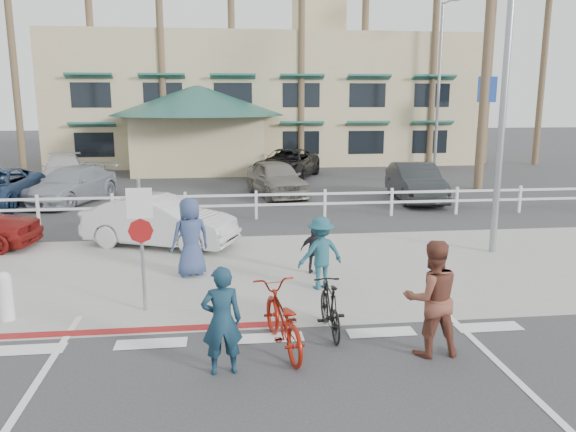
{
  "coord_description": "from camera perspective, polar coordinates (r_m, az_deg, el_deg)",
  "views": [
    {
      "loc": [
        -0.74,
        -8.46,
        4.07
      ],
      "look_at": [
        0.71,
        3.77,
        1.5
      ],
      "focal_mm": 35.0,
      "sensor_mm": 36.0,
      "label": 1
    }
  ],
  "objects": [
    {
      "name": "palm_3",
      "position": [
        33.74,
        -12.79,
        16.49
      ],
      "size": [
        4.0,
        4.0,
        14.0
      ],
      "primitive_type": null,
      "color": "#163B19",
      "rests_on": "ground"
    },
    {
      "name": "bike_red",
      "position": [
        9.36,
        -0.62,
        -10.43
      ],
      "size": [
        1.04,
        2.11,
        1.06
      ],
      "primitive_type": "imported",
      "rotation": [
        0.0,
        0.0,
        3.31
      ],
      "color": "maroon",
      "rests_on": "ground"
    },
    {
      "name": "palm_4",
      "position": [
        34.64,
        -5.75,
        17.41
      ],
      "size": [
        4.0,
        4.0,
        15.0
      ],
      "primitive_type": null,
      "color": "#163B19",
      "rests_on": "ground"
    },
    {
      "name": "lot_car_3",
      "position": [
        23.42,
        12.82,
        3.36
      ],
      "size": [
        2.0,
        4.72,
        1.52
      ],
      "primitive_type": "imported",
      "rotation": [
        0.0,
        0.0,
        -0.09
      ],
      "color": "black",
      "rests_on": "ground"
    },
    {
      "name": "pedestrian_a",
      "position": [
        12.2,
        3.33,
        -3.78
      ],
      "size": [
        1.16,
        0.86,
        1.6
      ],
      "primitive_type": "imported",
      "rotation": [
        0.0,
        0.0,
        3.43
      ],
      "color": "#1C4E5B",
      "rests_on": "ground"
    },
    {
      "name": "cross_street",
      "position": [
        17.45,
        -4.13,
        -1.72
      ],
      "size": [
        40.0,
        5.0,
        0.01
      ],
      "primitive_type": "cube",
      "color": "#333335",
      "rests_on": "ground"
    },
    {
      "name": "sign_post",
      "position": [
        11.09,
        -14.66,
        -2.27
      ],
      "size": [
        0.5,
        0.1,
        2.9
      ],
      "primitive_type": null,
      "color": "gray",
      "rests_on": "ground"
    },
    {
      "name": "palm_9",
      "position": [
        38.92,
        24.57,
        14.34
      ],
      "size": [
        4.0,
        4.0,
        13.0
      ],
      "primitive_type": null,
      "color": "#163B19",
      "rests_on": "ground"
    },
    {
      "name": "palm_8",
      "position": [
        38.46,
        19.92,
        16.23
      ],
      "size": [
        4.0,
        4.0,
        15.0
      ],
      "primitive_type": null,
      "color": "#163B19",
      "rests_on": "ground"
    },
    {
      "name": "bollard_0",
      "position": [
        11.78,
        -26.77,
        -7.29
      ],
      "size": [
        0.26,
        0.26,
        0.95
      ],
      "primitive_type": null,
      "color": "silver",
      "rests_on": "ground"
    },
    {
      "name": "lot_car_4",
      "position": [
        29.96,
        -21.81,
        4.45
      ],
      "size": [
        2.9,
        4.98,
        1.36
      ],
      "primitive_type": "imported",
      "rotation": [
        0.0,
        0.0,
        0.23
      ],
      "color": "#BDBDBD",
      "rests_on": "ground"
    },
    {
      "name": "building",
      "position": [
        39.58,
        -2.85,
        14.06
      ],
      "size": [
        28.0,
        16.0,
        11.3
      ],
      "primitive_type": null,
      "color": "#CCBA8B",
      "rests_on": "ground"
    },
    {
      "name": "streetlight_0",
      "position": [
        15.73,
        21.19,
        12.58
      ],
      "size": [
        0.6,
        2.0,
        9.0
      ],
      "primitive_type": null,
      "color": "gray",
      "rests_on": "ground"
    },
    {
      "name": "streetlight_1",
      "position": [
        34.87,
        15.05,
        12.51
      ],
      "size": [
        0.6,
        2.0,
        9.5
      ],
      "primitive_type": null,
      "color": "gray",
      "rests_on": "ground"
    },
    {
      "name": "rider_black",
      "position": [
        9.34,
        14.38,
        -8.08
      ],
      "size": [
        0.94,
        0.74,
        1.91
      ],
      "primitive_type": "imported",
      "rotation": [
        0.0,
        0.0,
        3.16
      ],
      "color": "brown",
      "rests_on": "ground"
    },
    {
      "name": "pedestrian_child",
      "position": [
        13.26,
        2.71,
        -3.52
      ],
      "size": [
        0.72,
        0.49,
        1.14
      ],
      "primitive_type": "imported",
      "rotation": [
        0.0,
        0.0,
        2.79
      ],
      "color": "black",
      "rests_on": "ground"
    },
    {
      "name": "palm_11",
      "position": [
        27.29,
        19.71,
        17.29
      ],
      "size": [
        4.0,
        4.0,
        14.0
      ],
      "primitive_type": null,
      "color": "#163B19",
      "rests_on": "ground"
    },
    {
      "name": "palm_6",
      "position": [
        35.82,
        7.86,
        18.78
      ],
      "size": [
        4.0,
        4.0,
        17.0
      ],
      "primitive_type": null,
      "color": "#163B19",
      "rests_on": "ground"
    },
    {
      "name": "pedestrian_b",
      "position": [
        13.23,
        -9.89,
        -2.12
      ],
      "size": [
        1.07,
        0.91,
        1.86
      ],
      "primitive_type": "imported",
      "rotation": [
        0.0,
        0.0,
        3.55
      ],
      "color": "navy",
      "rests_on": "ground"
    },
    {
      "name": "lot_car_5",
      "position": [
        29.3,
        -0.12,
        5.31
      ],
      "size": [
        4.39,
        6.04,
        1.53
      ],
      "primitive_type": "imported",
      "rotation": [
        0.0,
        0.0,
        -0.38
      ],
      "color": "black",
      "rests_on": "ground"
    },
    {
      "name": "palm_7",
      "position": [
        35.92,
        14.64,
        16.1
      ],
      "size": [
        4.0,
        4.0,
        14.0
      ],
      "primitive_type": null,
      "color": "#163B19",
      "rests_on": "ground"
    },
    {
      "name": "car_white_sedan",
      "position": [
        16.12,
        -12.86,
        -0.55
      ],
      "size": [
        4.55,
        3.03,
        1.42
      ],
      "primitive_type": "imported",
      "rotation": [
        0.0,
        0.0,
        1.18
      ],
      "color": "silver",
      "rests_on": "ground"
    },
    {
      "name": "ground",
      "position": [
        9.41,
        -1.64,
        -13.83
      ],
      "size": [
        140.0,
        140.0,
        0.0
      ],
      "primitive_type": "plane",
      "color": "#333335"
    },
    {
      "name": "parking_lot",
      "position": [
        26.78,
        -5.09,
        3.0
      ],
      "size": [
        50.0,
        16.0,
        0.01
      ],
      "primitive_type": "cube",
      "color": "#333335",
      "rests_on": "ground"
    },
    {
      "name": "curb_red",
      "position": [
        10.72,
        -18.76,
        -11.13
      ],
      "size": [
        7.0,
        0.25,
        0.02
      ],
      "primitive_type": "cube",
      "color": "maroon",
      "rests_on": "ground"
    },
    {
      "name": "lot_car_1",
      "position": [
        24.05,
        -21.16,
        2.94
      ],
      "size": [
        3.43,
        5.22,
        1.41
      ],
      "primitive_type": "imported",
      "rotation": [
        0.0,
        0.0,
        -0.33
      ],
      "color": "gray",
      "rests_on": "ground"
    },
    {
      "name": "bike_black",
      "position": [
        10.01,
        4.29,
        -9.25
      ],
      "size": [
        0.48,
        1.61,
        0.96
      ],
      "primitive_type": "imported",
      "rotation": [
        0.0,
        0.0,
        3.16
      ],
      "color": "black",
      "rests_on": "ground"
    },
    {
      "name": "sidewalk_plaza",
      "position": [
        13.6,
        -3.34,
        -5.62
      ],
      "size": [
        22.0,
        7.0,
        0.01
      ],
      "primitive_type": "cube",
      "color": "gray",
      "rests_on": "ground"
    },
    {
      "name": "lot_car_2",
      "position": [
        23.94,
        -1.18,
        3.84
      ],
      "size": [
        2.71,
        4.76,
        1.53
      ],
      "primitive_type": "imported",
      "rotation": [
        0.0,
        0.0,
        0.21
      ],
      "color": "slate",
      "rests_on": "ground"
    },
    {
      "name": "palm_1",
      "position": [
        35.39,
        -26.18,
        14.56
      ],
      "size": [
        4.0,
        4.0,
        13.0
      ],
      "primitive_type": null,
      "color": "#163B19",
      "rests_on": "ground"
    },
    {
      "name": "palm_2",
      "position": [
        35.43,
        -19.45,
        17.51
      ],
      "size": [
        4.0,
        4.0,
        16.0
      ],
      "primitive_type": null,
      "color": "#163B19",
      "rests_on": "ground"
    },
    {
      "name": "rail_fence",
      "position": [
        19.33,
        -2.95,
        1.13
      ],
      "size": [
        29.4,
        0.16,
        1.0
      ],
      "primitive_type": null,
      "color": "silver",
      "rests_on": "ground"
    },
    {
      "name": "palm_5",
      "position": [
        33.88,
        1.37,
        15.9
      ],
      "size": [
        4.0,
        4.0,
        13.0
      ],
      "primitive_type": null,
      "color": "#163B19",
      "rests_on": "ground"
    },
    {
      "name": "rider_red",
      "position": [
        8.54,
        -6.74,
        -10.52
      ],
      "size": [
        0.66,
        0.47,
        1.68
      ],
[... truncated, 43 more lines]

